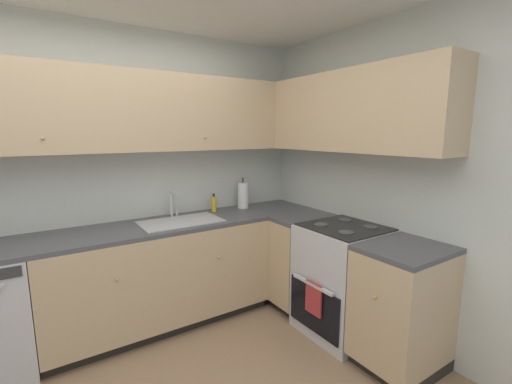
# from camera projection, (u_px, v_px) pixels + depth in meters

# --- Properties ---
(wall_back) EXTENTS (4.00, 0.05, 2.55)m
(wall_back) POSITION_uv_depth(u_px,v_px,m) (94.00, 180.00, 2.87)
(wall_back) COLOR silver
(wall_back) RESTS_ON ground_plane
(wall_right) EXTENTS (0.05, 3.35, 2.55)m
(wall_right) POSITION_uv_depth(u_px,v_px,m) (415.00, 186.00, 2.59)
(wall_right) COLOR silver
(wall_right) RESTS_ON ground_plane
(lower_cabinets_back) EXTENTS (1.86, 0.62, 0.87)m
(lower_cabinets_back) POSITION_uv_depth(u_px,v_px,m) (161.00, 276.00, 2.98)
(lower_cabinets_back) COLOR tan
(lower_cabinets_back) RESTS_ON ground_plane
(countertop_back) EXTENTS (3.07, 0.60, 0.03)m
(countertop_back) POSITION_uv_depth(u_px,v_px,m) (158.00, 226.00, 2.90)
(countertop_back) COLOR #4C4C51
(countertop_back) RESTS_ON lower_cabinets_back
(lower_cabinets_right) EXTENTS (0.62, 1.45, 0.87)m
(lower_cabinets_right) POSITION_uv_depth(u_px,v_px,m) (356.00, 288.00, 2.75)
(lower_cabinets_right) COLOR tan
(lower_cabinets_right) RESTS_ON ground_plane
(countertop_right) EXTENTS (0.60, 1.45, 0.03)m
(countertop_right) POSITION_uv_depth(u_px,v_px,m) (358.00, 234.00, 2.67)
(countertop_right) COLOR #4C4C51
(countertop_right) RESTS_ON lower_cabinets_right
(oven_range) EXTENTS (0.68, 0.62, 1.06)m
(oven_range) POSITION_uv_depth(u_px,v_px,m) (343.00, 279.00, 2.88)
(oven_range) COLOR silver
(oven_range) RESTS_ON ground_plane
(upper_cabinets_back) EXTENTS (2.75, 0.34, 0.64)m
(upper_cabinets_back) POSITION_uv_depth(u_px,v_px,m) (127.00, 112.00, 2.77)
(upper_cabinets_back) COLOR tan
(upper_cabinets_right) EXTENTS (0.32, 2.00, 0.64)m
(upper_cabinets_right) POSITION_uv_depth(u_px,v_px,m) (338.00, 113.00, 2.91)
(upper_cabinets_right) COLOR tan
(sink) EXTENTS (0.69, 0.40, 0.10)m
(sink) POSITION_uv_depth(u_px,v_px,m) (181.00, 226.00, 2.98)
(sink) COLOR #B7B7BC
(sink) RESTS_ON countertop_back
(faucet) EXTENTS (0.07, 0.16, 0.24)m
(faucet) POSITION_uv_depth(u_px,v_px,m) (172.00, 202.00, 3.13)
(faucet) COLOR silver
(faucet) RESTS_ON countertop_back
(soap_bottle) EXTENTS (0.05, 0.05, 0.18)m
(soap_bottle) POSITION_uv_depth(u_px,v_px,m) (214.00, 204.00, 3.37)
(soap_bottle) COLOR gold
(soap_bottle) RESTS_ON countertop_back
(paper_towel_roll) EXTENTS (0.11, 0.11, 0.32)m
(paper_towel_roll) POSITION_uv_depth(u_px,v_px,m) (243.00, 195.00, 3.51)
(paper_towel_roll) COLOR white
(paper_towel_roll) RESTS_ON countertop_back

